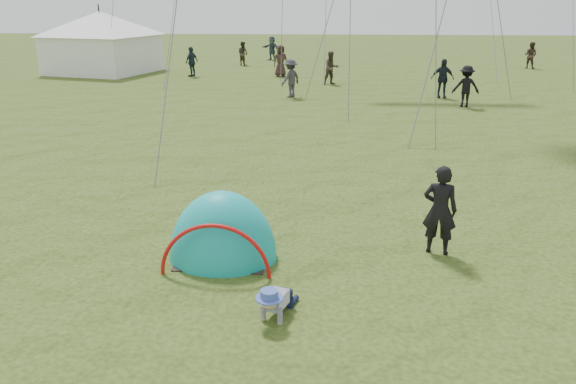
# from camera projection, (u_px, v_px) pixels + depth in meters

# --- Properties ---
(ground) EXTENTS (140.00, 140.00, 0.00)m
(ground) POSITION_uv_depth(u_px,v_px,m) (271.00, 327.00, 7.60)
(ground) COLOR #213710
(crawling_toddler) EXTENTS (0.68, 0.81, 0.53)m
(crawling_toddler) POSITION_uv_depth(u_px,v_px,m) (275.00, 300.00, 7.77)
(crawling_toddler) COLOR black
(crawling_toddler) RESTS_ON ground
(popup_tent) EXTENTS (1.87, 1.55, 2.39)m
(popup_tent) POSITION_uv_depth(u_px,v_px,m) (224.00, 258.00, 9.67)
(popup_tent) COLOR #139EA5
(popup_tent) RESTS_ON ground
(standing_adult) EXTENTS (0.66, 0.51, 1.59)m
(standing_adult) POSITION_uv_depth(u_px,v_px,m) (440.00, 210.00, 9.61)
(standing_adult) COLOR black
(standing_adult) RESTS_ON ground
(event_marquee) EXTENTS (6.85, 6.85, 3.87)m
(event_marquee) POSITION_uv_depth(u_px,v_px,m) (102.00, 40.00, 33.97)
(event_marquee) COLOR white
(event_marquee) RESTS_ON ground
(crowd_person_1) EXTENTS (1.02, 0.92, 1.71)m
(crowd_person_1) POSITION_uv_depth(u_px,v_px,m) (331.00, 68.00, 29.44)
(crowd_person_1) COLOR #3F342A
(crowd_person_1) RESTS_ON ground
(crowd_person_2) EXTENTS (0.82, 1.07, 1.70)m
(crowd_person_2) POSITION_uv_depth(u_px,v_px,m) (192.00, 62.00, 32.43)
(crowd_person_2) COLOR #1B2B34
(crowd_person_2) RESTS_ON ground
(crowd_person_3) EXTENTS (1.18, 1.26, 1.71)m
(crowd_person_3) POSITION_uv_depth(u_px,v_px,m) (291.00, 78.00, 25.48)
(crowd_person_3) COLOR #333136
(crowd_person_3) RESTS_ON ground
(crowd_person_4) EXTENTS (1.03, 0.87, 1.80)m
(crowd_person_4) POSITION_uv_depth(u_px,v_px,m) (281.00, 61.00, 32.40)
(crowd_person_4) COLOR #33221F
(crowd_person_4) RESTS_ON ground
(crowd_person_7) EXTENTS (0.98, 0.94, 1.58)m
(crowd_person_7) POSITION_uv_depth(u_px,v_px,m) (243.00, 54.00, 38.14)
(crowd_person_7) COLOR #393126
(crowd_person_7) RESTS_ON ground
(crowd_person_8) EXTENTS (1.03, 0.44, 1.74)m
(crowd_person_8) POSITION_uv_depth(u_px,v_px,m) (442.00, 78.00, 25.30)
(crowd_person_8) COLOR black
(crowd_person_8) RESTS_ON ground
(crowd_person_9) EXTENTS (1.12, 0.68, 1.69)m
(crowd_person_9) POSITION_uv_depth(u_px,v_px,m) (466.00, 86.00, 23.14)
(crowd_person_9) COLOR black
(crowd_person_9) RESTS_ON ground
(crowd_person_11) EXTENTS (1.61, 1.33, 1.73)m
(crowd_person_11) POSITION_uv_depth(u_px,v_px,m) (272.00, 48.00, 41.47)
(crowd_person_11) COLOR #31424B
(crowd_person_11) RESTS_ON ground
(crowd_person_13) EXTENTS (1.04, 1.00, 1.68)m
(crowd_person_13) POSITION_uv_depth(u_px,v_px,m) (531.00, 55.00, 36.38)
(crowd_person_13) COLOR #3C2B23
(crowd_person_13) RESTS_ON ground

